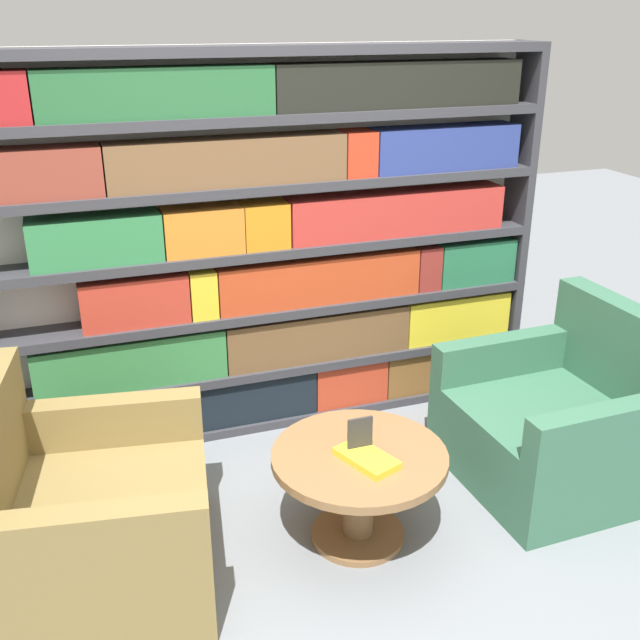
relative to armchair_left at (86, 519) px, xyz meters
name	(u,v)px	position (x,y,z in m)	size (l,w,h in m)	color
ground_plane	(353,564)	(1.08, -0.30, -0.29)	(14.00, 14.00, 0.00)	slate
bookshelf	(270,252)	(1.12, 1.07, 0.73)	(3.20, 0.30, 2.10)	silver
armchair_left	(86,519)	(0.00, 0.00, 0.00)	(1.05, 1.08, 0.89)	olive
armchair_right	(560,424)	(2.33, -0.01, 0.00)	(0.93, 0.97, 0.89)	#336047
coffee_table	(359,478)	(1.17, -0.14, 0.03)	(0.78, 0.78, 0.45)	brown
table_sign	(360,438)	(1.17, -0.14, 0.23)	(0.11, 0.06, 0.18)	black
stray_book	(367,458)	(1.17, -0.21, 0.17)	(0.24, 0.31, 0.03)	gold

